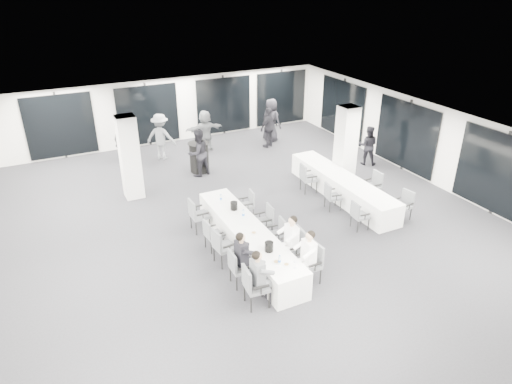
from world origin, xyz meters
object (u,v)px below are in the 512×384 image
(chair_side_right_near, at_px, (405,203))
(standing_guest_g, at_px, (122,137))
(chair_main_left_fourth, at_px, (211,233))
(chair_side_left_mid, at_px, (331,195))
(chair_main_right_fourth, at_px, (266,219))
(chair_main_left_far, at_px, (197,213))
(cocktail_table, at_px, (199,157))
(standing_guest_h, at_px, (368,143))
(chair_main_right_far, at_px, (248,203))
(chair_side_right_mid, at_px, (374,184))
(banquet_table_main, at_px, (248,240))
(standing_guest_c, at_px, (161,134))
(banquet_table_side, at_px, (341,187))
(chair_main_left_mid, at_px, (222,245))
(standing_guest_d, at_px, (269,125))
(standing_guest_f, at_px, (205,128))
(chair_main_right_mid, at_px, (278,232))
(chair_main_left_second, at_px, (238,266))
(chair_side_right_far, at_px, (343,167))
(standing_guest_b, at_px, (198,150))
(chair_side_left_far, at_px, (307,176))
(chair_side_left_near, at_px, (358,214))
(chair_main_left_near, at_px, (253,284))
(chair_main_right_second, at_px, (295,245))
(ice_bucket_near, at_px, (269,247))
(ice_bucket_far, at_px, (234,206))
(chair_main_right_near, at_px, (312,261))

(chair_side_right_near, bearing_deg, standing_guest_g, 29.15)
(chair_main_left_fourth, height_order, chair_side_left_mid, chair_main_left_fourth)
(chair_side_right_near, bearing_deg, chair_main_right_fourth, 68.76)
(chair_main_left_far, distance_m, chair_side_left_mid, 4.30)
(cocktail_table, height_order, standing_guest_h, standing_guest_h)
(chair_main_right_far, bearing_deg, chair_side_right_mid, -92.96)
(banquet_table_main, xyz_separation_m, standing_guest_c, (-0.18, 7.69, 0.68))
(banquet_table_side, relative_size, chair_main_left_fourth, 5.57)
(chair_main_right_far, bearing_deg, chair_main_left_mid, 145.73)
(standing_guest_d, bearing_deg, standing_guest_f, -38.96)
(chair_main_left_far, bearing_deg, standing_guest_g, -175.19)
(chair_main_left_fourth, distance_m, chair_main_right_mid, 1.80)
(chair_side_right_near, height_order, standing_guest_f, standing_guest_f)
(chair_main_left_second, bearing_deg, chair_main_left_mid, -178.59)
(cocktail_table, height_order, chair_side_left_mid, cocktail_table)
(standing_guest_g, bearing_deg, chair_side_right_far, -14.01)
(standing_guest_f, distance_m, standing_guest_g, 3.37)
(chair_side_right_far, xyz_separation_m, standing_guest_h, (1.79, 0.90, 0.33))
(banquet_table_side, bearing_deg, chair_main_right_mid, -152.03)
(chair_main_left_mid, height_order, standing_guest_h, standing_guest_h)
(chair_main_right_fourth, relative_size, standing_guest_b, 0.46)
(chair_side_right_mid, distance_m, standing_guest_g, 9.90)
(chair_side_left_far, bearing_deg, standing_guest_g, -130.83)
(chair_side_left_near, height_order, standing_guest_f, standing_guest_f)
(chair_main_left_near, xyz_separation_m, chair_main_right_second, (1.68, 0.99, -0.00))
(standing_guest_f, xyz_separation_m, standing_guest_h, (5.11, -4.26, -0.10))
(chair_main_right_second, bearing_deg, banquet_table_main, 43.01)
(ice_bucket_near, bearing_deg, ice_bucket_far, 87.48)
(chair_side_right_mid, relative_size, standing_guest_c, 0.46)
(chair_main_right_fourth, bearing_deg, chair_main_left_second, 140.61)
(chair_main_right_fourth, distance_m, ice_bucket_near, 2.01)
(ice_bucket_far, bearing_deg, standing_guest_c, 92.32)
(chair_main_right_fourth, bearing_deg, ice_bucket_far, 57.94)
(chair_side_left_near, distance_m, ice_bucket_far, 3.64)
(standing_guest_g, bearing_deg, chair_main_right_mid, -47.93)
(chair_side_right_near, bearing_deg, chair_main_right_near, 100.46)
(chair_main_left_near, height_order, chair_main_right_near, chair_main_left_near)
(banquet_table_side, xyz_separation_m, ice_bucket_far, (-4.15, -0.53, 0.49))
(banquet_table_side, height_order, standing_guest_b, standing_guest_b)
(chair_main_left_second, distance_m, ice_bucket_far, 2.50)
(chair_main_left_second, bearing_deg, chair_side_right_far, 124.47)
(chair_side_left_mid, xyz_separation_m, standing_guest_c, (-3.59, 6.64, 0.54))
(chair_main_right_second, bearing_deg, chair_main_right_far, 4.95)
(standing_guest_f, bearing_deg, cocktail_table, 63.47)
(chair_main_right_fourth, distance_m, chair_side_left_near, 2.74)
(chair_main_right_near, relative_size, standing_guest_c, 0.48)
(chair_main_left_fourth, height_order, ice_bucket_near, ice_bucket_near)
(banquet_table_main, bearing_deg, banquet_table_side, 20.95)
(chair_side_right_near, relative_size, standing_guest_c, 0.43)
(banquet_table_side, xyz_separation_m, standing_guest_b, (-3.66, 3.83, 0.63))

